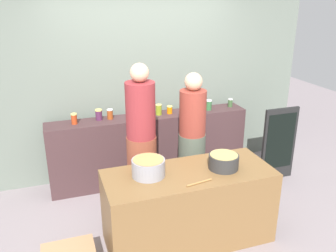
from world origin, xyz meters
name	(u,v)px	position (x,y,z in m)	size (l,w,h in m)	color
ground	(178,222)	(0.00, 0.00, 0.00)	(12.00, 12.00, 0.00)	gray
storefront_wall	(142,68)	(0.00, 1.45, 1.50)	(4.80, 0.12, 3.00)	slate
display_shelf	(150,148)	(0.00, 1.10, 0.47)	(2.70, 0.36, 0.93)	#412B2D
prep_table	(188,206)	(0.00, -0.30, 0.39)	(1.70, 0.70, 0.79)	brown
preserve_jar_0	(74,119)	(-0.97, 1.10, 1.00)	(0.08, 0.08, 0.14)	#A83818
preserve_jar_1	(99,115)	(-0.66, 1.16, 1.00)	(0.09, 0.09, 0.14)	#4D2442
preserve_jar_2	(110,114)	(-0.52, 1.14, 1.00)	(0.08, 0.08, 0.13)	#94411A
preserve_jar_3	(159,110)	(0.13, 1.10, 1.00)	(0.08, 0.08, 0.14)	olive
preserve_jar_4	(170,110)	(0.28, 1.11, 0.98)	(0.08, 0.08, 0.11)	orange
preserve_jar_5	(196,105)	(0.69, 1.15, 0.99)	(0.08, 0.08, 0.12)	#7F380D
preserve_jar_6	(209,105)	(0.85, 1.08, 1.00)	(0.09, 0.09, 0.14)	#326036
preserve_jar_7	(230,103)	(1.20, 1.12, 0.99)	(0.07, 0.07, 0.12)	#38552F
cooking_pot_left	(148,167)	(-0.40, -0.23, 0.88)	(0.32, 0.32, 0.18)	gray
cooking_pot_center	(224,161)	(0.36, -0.33, 0.86)	(0.30, 0.30, 0.15)	#2D2D2D
wooden_spoon	(199,182)	(0.01, -0.53, 0.80)	(0.02, 0.02, 0.27)	#9E703D
cook_with_tongs	(142,151)	(-0.33, 0.28, 0.82)	(0.33, 0.33, 1.80)	brown
cook_in_cap	(192,145)	(0.33, 0.43, 0.74)	(0.33, 0.33, 1.62)	#4F594B
chalkboard_sign	(279,144)	(1.67, 0.53, 0.52)	(0.51, 0.05, 1.03)	black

